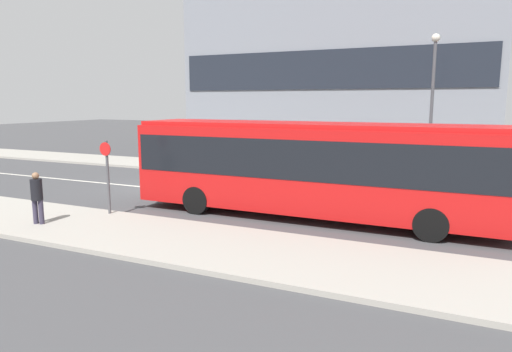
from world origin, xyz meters
TOP-DOWN VIEW (x-y plane):
  - ground_plane at (0.00, 0.00)m, footprint 120.00×120.00m
  - sidewalk_near at (0.00, -6.25)m, footprint 44.00×3.50m
  - sidewalk_far at (0.00, 6.25)m, footprint 44.00×3.50m
  - lane_centerline at (0.00, 0.00)m, footprint 41.80×0.16m
  - city_bus at (7.74, -2.08)m, footprint 12.22×2.59m
  - parked_car_0 at (11.50, 3.26)m, footprint 4.38×1.83m
  - pedestrian_near_stop at (0.55, -6.78)m, footprint 0.34×0.34m
  - bus_stop_sign at (1.59, -4.87)m, footprint 0.44×0.12m
  - street_lamp at (10.78, 5.28)m, footprint 0.36×0.36m

SIDE VIEW (x-z plane):
  - ground_plane at x=0.00m, z-range 0.00..0.00m
  - lane_centerline at x=0.00m, z-range 0.00..0.01m
  - sidewalk_near at x=0.00m, z-range 0.00..0.13m
  - sidewalk_far at x=0.00m, z-range 0.00..0.13m
  - parked_car_0 at x=11.50m, z-range -0.04..1.36m
  - pedestrian_near_stop at x=0.55m, z-range 0.23..1.82m
  - bus_stop_sign at x=1.59m, z-range 0.35..2.78m
  - city_bus at x=7.74m, z-range 0.24..3.38m
  - street_lamp at x=10.78m, z-range 0.88..7.44m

